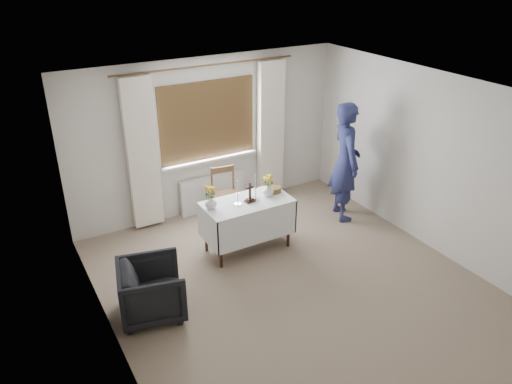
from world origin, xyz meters
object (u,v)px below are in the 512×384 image
altar_table (247,225)px  person (345,162)px  flower_vase_left (211,202)px  flower_vase_right (268,190)px  armchair (152,290)px  wooden_cross (250,192)px  wooden_chair (227,197)px

altar_table → person: bearing=3.6°
flower_vase_left → flower_vase_right: (0.86, -0.06, -0.00)m
armchair → person: 3.60m
flower_vase_right → armchair: bearing=-160.4°
altar_table → wooden_cross: bearing=-36.0°
flower_vase_right → altar_table: bearing=-178.1°
wooden_chair → person: person is taller
flower_vase_left → flower_vase_right: bearing=-3.8°
wooden_cross → flower_vase_left: 0.56m
altar_table → armchair: 1.80m
wooden_cross → flower_vase_right: bearing=-2.3°
person → flower_vase_left: (-2.32, -0.05, -0.10)m
flower_vase_left → person: bearing=1.1°
wooden_chair → armchair: wooden_chair is taller
wooden_chair → flower_vase_right: flower_vase_right is taller
person → wooden_cross: 1.77m
wooden_chair → altar_table: bearing=-88.7°
wooden_chair → wooden_cross: 0.99m
wooden_cross → flower_vase_right: (0.31, 0.03, -0.06)m
wooden_chair → flower_vase_left: 1.08m
armchair → flower_vase_left: flower_vase_left is taller
person → wooden_cross: (-1.77, -0.14, -0.04)m
altar_table → wooden_chair: 0.86m
flower_vase_right → person: bearing=4.0°
armchair → altar_table: bearing=-53.8°
armchair → flower_vase_right: bearing=-57.2°
altar_table → person: (1.80, 0.11, 0.56)m
wooden_chair → flower_vase_right: (0.25, -0.84, 0.40)m
wooden_cross → flower_vase_left: bearing=162.0°
altar_table → wooden_cross: (0.03, -0.02, 0.53)m
person → wooden_chair: bearing=84.6°
altar_table → wooden_chair: (0.10, 0.85, 0.06)m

